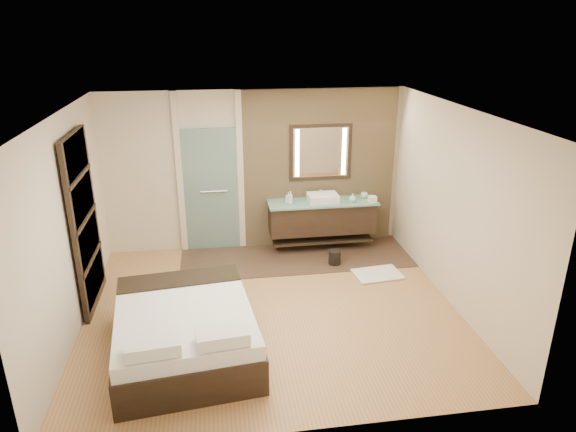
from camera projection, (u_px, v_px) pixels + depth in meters
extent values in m
plane|color=#A77946|center=(272.00, 310.00, 7.04)|extent=(5.00, 5.00, 0.00)
cube|color=#3D2F21|center=(296.00, 257.00, 8.60)|extent=(3.80, 1.30, 0.01)
cube|color=tan|center=(319.00, 169.00, 8.75)|extent=(2.60, 0.08, 2.70)
cube|color=black|center=(322.00, 217.00, 8.76)|extent=(1.80, 0.50, 0.50)
cube|color=black|center=(321.00, 238.00, 8.90)|extent=(1.71, 0.45, 0.04)
cube|color=#88CFBE|center=(323.00, 202.00, 8.64)|extent=(1.85, 0.55, 0.03)
cube|color=white|center=(323.00, 198.00, 8.62)|extent=(0.50, 0.38, 0.13)
cylinder|color=silver|center=(320.00, 193.00, 8.78)|extent=(0.03, 0.03, 0.18)
cylinder|color=silver|center=(321.00, 189.00, 8.72)|extent=(0.02, 0.10, 0.02)
cube|color=black|center=(321.00, 152.00, 8.60)|extent=(1.06, 0.03, 0.96)
cube|color=white|center=(321.00, 152.00, 8.59)|extent=(0.94, 0.01, 0.84)
cube|color=#F7EAB9|center=(297.00, 153.00, 8.52)|extent=(0.07, 0.01, 0.80)
cube|color=#F7EAB9|center=(344.00, 152.00, 8.64)|extent=(0.07, 0.01, 0.80)
cube|color=#A5D1C8|center=(211.00, 191.00, 8.59)|extent=(0.90, 0.05, 2.10)
cylinder|color=silver|center=(214.00, 191.00, 8.55)|extent=(0.45, 0.03, 0.03)
cube|color=beige|center=(179.00, 175.00, 8.42)|extent=(0.10, 0.08, 2.70)
cube|color=beige|center=(240.00, 172.00, 8.56)|extent=(0.10, 0.08, 2.70)
cube|color=black|center=(85.00, 223.00, 6.82)|extent=(0.06, 1.20, 2.40)
cube|color=beige|center=(95.00, 278.00, 7.12)|extent=(0.02, 1.06, 0.52)
cube|color=beige|center=(89.00, 239.00, 6.91)|extent=(0.02, 1.06, 0.52)
cube|color=beige|center=(82.00, 198.00, 6.70)|extent=(0.02, 1.06, 0.52)
cube|color=beige|center=(76.00, 154.00, 6.50)|extent=(0.02, 1.06, 0.52)
cube|color=black|center=(186.00, 338.00, 6.05)|extent=(1.78, 2.12, 0.43)
cube|color=white|center=(184.00, 315.00, 5.94)|extent=(1.72, 2.07, 0.18)
cube|color=black|center=(179.00, 280.00, 6.57)|extent=(1.56, 0.60, 0.04)
cube|color=white|center=(153.00, 347.00, 5.08)|extent=(0.57, 0.35, 0.14)
cube|color=white|center=(222.00, 336.00, 5.25)|extent=(0.57, 0.35, 0.14)
cube|color=white|center=(378.00, 274.00, 8.00)|extent=(0.77, 0.57, 0.02)
cylinder|color=black|center=(335.00, 257.00, 8.31)|extent=(0.23, 0.23, 0.25)
cube|color=white|center=(372.00, 199.00, 8.60)|extent=(0.13, 0.13, 0.10)
imported|color=white|center=(290.00, 198.00, 8.49)|extent=(0.10, 0.10, 0.21)
imported|color=#B2B2B2|center=(289.00, 197.00, 8.55)|extent=(0.11, 0.11, 0.18)
imported|color=silver|center=(353.00, 198.00, 8.61)|extent=(0.14, 0.14, 0.14)
imported|color=white|center=(364.00, 195.00, 8.81)|extent=(0.15, 0.15, 0.09)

